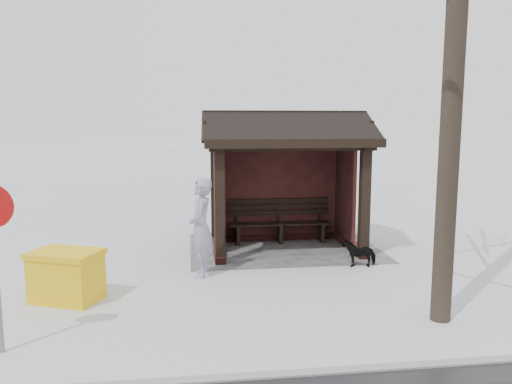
# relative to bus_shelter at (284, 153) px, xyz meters

# --- Properties ---
(ground) EXTENTS (120.00, 120.00, 0.00)m
(ground) POSITION_rel_bus_shelter_xyz_m (0.00, 0.16, -2.17)
(ground) COLOR silver
(ground) RESTS_ON ground
(kerb) EXTENTS (120.00, 0.15, 0.06)m
(kerb) POSITION_rel_bus_shelter_xyz_m (0.00, 5.66, -2.16)
(kerb) COLOR gray
(kerb) RESTS_ON ground
(trampled_patch) EXTENTS (4.20, 3.20, 0.02)m
(trampled_patch) POSITION_rel_bus_shelter_xyz_m (0.00, -0.04, -2.16)
(trampled_patch) COLOR #94959A
(trampled_patch) RESTS_ON ground
(bus_shelter) EXTENTS (3.60, 2.40, 3.09)m
(bus_shelter) POSITION_rel_bus_shelter_xyz_m (0.00, 0.00, 0.00)
(bus_shelter) COLOR #381514
(bus_shelter) RESTS_ON ground
(pedestrian) EXTENTS (0.49, 0.70, 1.83)m
(pedestrian) POSITION_rel_bus_shelter_xyz_m (1.89, 1.80, -1.25)
(pedestrian) COLOR #968FA8
(pedestrian) RESTS_ON ground
(dog) EXTENTS (0.64, 0.31, 0.53)m
(dog) POSITION_rel_bus_shelter_xyz_m (-1.24, 1.59, -1.90)
(dog) COLOR black
(dog) RESTS_ON ground
(grit_bin) EXTENTS (1.27, 1.09, 0.82)m
(grit_bin) POSITION_rel_bus_shelter_xyz_m (4.07, 2.84, -1.75)
(grit_bin) COLOR yellow
(grit_bin) RESTS_ON ground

